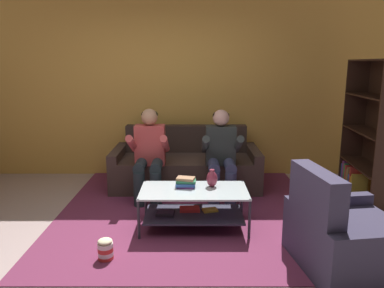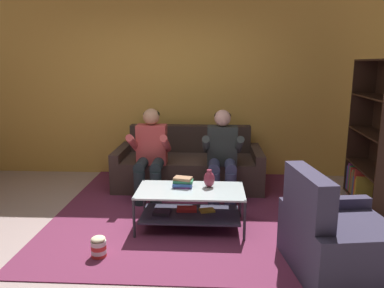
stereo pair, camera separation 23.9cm
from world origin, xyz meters
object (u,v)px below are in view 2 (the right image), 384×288
(couch, at_px, (189,167))
(coffee_table, at_px, (190,203))
(armchair, at_px, (339,242))
(vase, at_px, (209,179))
(person_seated_left, at_px, (151,151))
(person_seated_right, at_px, (222,152))
(bookshelf, at_px, (375,146))
(popcorn_tub, at_px, (99,247))
(book_stack, at_px, (183,182))

(couch, xyz_separation_m, coffee_table, (0.10, -1.40, -0.00))
(couch, xyz_separation_m, armchair, (1.38, -2.21, -0.00))
(coffee_table, xyz_separation_m, vase, (0.20, 0.10, 0.23))
(couch, bearing_deg, vase, -77.11)
(person_seated_left, relative_size, coffee_table, 1.03)
(couch, height_order, armchair, armchair)
(person_seated_left, distance_m, coffee_table, 1.09)
(person_seated_left, xyz_separation_m, person_seated_right, (0.91, -0.00, -0.00))
(bookshelf, distance_m, armchair, 1.99)
(couch, bearing_deg, popcorn_tub, -108.16)
(couch, distance_m, bookshelf, 2.43)
(couch, relative_size, popcorn_tub, 10.03)
(book_stack, relative_size, popcorn_tub, 1.07)
(book_stack, distance_m, armchair, 1.65)
(coffee_table, bearing_deg, vase, 25.80)
(bookshelf, bearing_deg, vase, -158.94)
(couch, xyz_separation_m, popcorn_tub, (-0.68, -2.08, -0.18))
(coffee_table, height_order, vase, vase)
(person_seated_right, distance_m, coffee_table, 1.00)
(couch, relative_size, vase, 10.67)
(person_seated_left, height_order, coffee_table, person_seated_left)
(couch, distance_m, book_stack, 1.33)
(person_seated_left, relative_size, person_seated_right, 1.01)
(person_seated_left, bearing_deg, couch, 49.57)
(person_seated_right, height_order, vase, person_seated_right)
(person_seated_left, relative_size, vase, 6.07)
(popcorn_tub, bearing_deg, bookshelf, 27.37)
(person_seated_right, distance_m, armchair, 1.95)
(vase, xyz_separation_m, armchair, (1.09, -0.91, -0.24))
(book_stack, relative_size, bookshelf, 0.12)
(book_stack, bearing_deg, popcorn_tub, -132.34)
(vase, xyz_separation_m, popcorn_tub, (-0.98, -0.78, -0.41))
(person_seated_left, distance_m, popcorn_tub, 1.65)
(person_seated_right, xyz_separation_m, armchair, (0.93, -1.68, -0.35))
(coffee_table, bearing_deg, armchair, -32.14)
(person_seated_right, distance_m, bookshelf, 1.88)
(person_seated_right, bearing_deg, vase, -101.43)
(coffee_table, xyz_separation_m, popcorn_tub, (-0.78, -0.68, -0.18))
(bookshelf, distance_m, popcorn_tub, 3.45)
(coffee_table, height_order, bookshelf, bookshelf)
(bookshelf, relative_size, armchair, 1.71)
(couch, distance_m, person_seated_right, 0.78)
(armchair, bearing_deg, couch, 122.05)
(person_seated_right, bearing_deg, coffee_table, -112.40)
(vase, height_order, popcorn_tub, vase)
(vase, bearing_deg, bookshelf, 21.06)
(bookshelf, bearing_deg, armchair, -119.25)
(coffee_table, height_order, book_stack, book_stack)
(person_seated_left, distance_m, armchair, 2.51)
(person_seated_right, xyz_separation_m, coffee_table, (-0.36, -0.87, -0.35))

